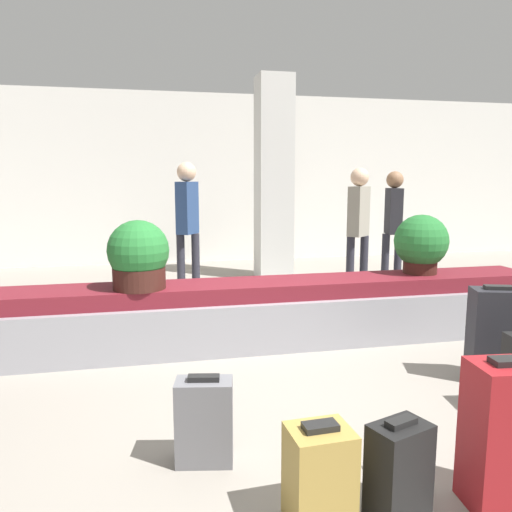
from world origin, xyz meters
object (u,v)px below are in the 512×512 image
object	(u,v)px
suitcase_0	(204,421)
suitcase_1	(495,335)
suitcase_3	(506,435)
traveler_1	(187,216)
suitcase_4	(399,470)
traveler_2	(358,220)
traveler_0	(393,219)
suitcase_6	(319,476)
potted_plant_1	(138,256)
potted_plant_0	(421,244)
pillar	(274,179)

from	to	relation	value
suitcase_0	suitcase_1	distance (m)	2.51
suitcase_3	traveler_1	world-z (taller)	traveler_1
suitcase_4	traveler_2	bearing A→B (deg)	49.92
suitcase_0	traveler_0	size ratio (longest dim) A/B	0.30
suitcase_0	traveler_0	bearing A→B (deg)	61.82
suitcase_1	suitcase_6	size ratio (longest dim) A/B	1.56
suitcase_6	traveler_2	distance (m)	4.75
suitcase_3	potted_plant_1	size ratio (longest dim) A/B	1.23
suitcase_4	potted_plant_0	world-z (taller)	potted_plant_0
suitcase_3	traveler_2	world-z (taller)	traveler_2
traveler_2	suitcase_3	bearing A→B (deg)	35.03
suitcase_3	suitcase_4	bearing A→B (deg)	-178.60
potted_plant_1	traveler_2	bearing A→B (deg)	30.75
suitcase_6	suitcase_3	bearing A→B (deg)	-7.58
suitcase_0	suitcase_4	bearing A→B (deg)	-26.55
suitcase_6	pillar	bearing A→B (deg)	74.92
suitcase_4	potted_plant_1	xyz separation A→B (m)	(-1.22, 2.55, 0.68)
suitcase_4	potted_plant_0	size ratio (longest dim) A/B	0.80
traveler_1	pillar	bearing A→B (deg)	160.78
suitcase_4	traveler_0	bearing A→B (deg)	44.12
suitcase_3	potted_plant_1	world-z (taller)	potted_plant_1
pillar	potted_plant_0	bearing A→B (deg)	-75.87
traveler_0	traveler_2	bearing A→B (deg)	127.03
pillar	suitcase_6	world-z (taller)	pillar
suitcase_1	suitcase_3	size ratio (longest dim) A/B	1.01
suitcase_6	traveler_2	size ratio (longest dim) A/B	0.28
suitcase_0	potted_plant_0	bearing A→B (deg)	49.77
pillar	suitcase_3	xyz separation A→B (m)	(-0.32, -5.86, -1.23)
pillar	traveler_2	bearing A→B (deg)	-63.60
suitcase_3	traveler_1	xyz separation A→B (m)	(-1.15, 4.76, 0.74)
suitcase_0	traveler_0	distance (m)	5.10
suitcase_4	suitcase_6	xyz separation A→B (m)	(-0.39, 0.03, 0.00)
suitcase_1	traveler_2	bearing A→B (deg)	106.20
suitcase_3	potted_plant_0	xyz separation A→B (m)	(1.11, 2.72, 0.56)
suitcase_6	potted_plant_0	world-z (taller)	potted_plant_0
suitcase_3	suitcase_6	bearing A→B (deg)	-178.70
suitcase_1	suitcase_4	world-z (taller)	suitcase_1
suitcase_0	potted_plant_1	world-z (taller)	potted_plant_1
pillar	potted_plant_1	world-z (taller)	pillar
potted_plant_1	traveler_1	xyz separation A→B (m)	(0.61, 2.16, 0.19)
pillar	traveler_1	bearing A→B (deg)	-143.05
suitcase_1	traveler_0	bearing A→B (deg)	94.60
suitcase_6	potted_plant_0	size ratio (longest dim) A/B	0.80
suitcase_0	suitcase_6	xyz separation A→B (m)	(0.47, -0.62, -0.01)
suitcase_3	suitcase_4	world-z (taller)	suitcase_3
suitcase_1	suitcase_4	size ratio (longest dim) A/B	1.58
traveler_0	traveler_2	distance (m)	0.75
suitcase_3	suitcase_6	size ratio (longest dim) A/B	1.54
suitcase_0	traveler_1	xyz separation A→B (m)	(0.25, 4.06, 0.86)
pillar	traveler_0	size ratio (longest dim) A/B	1.87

